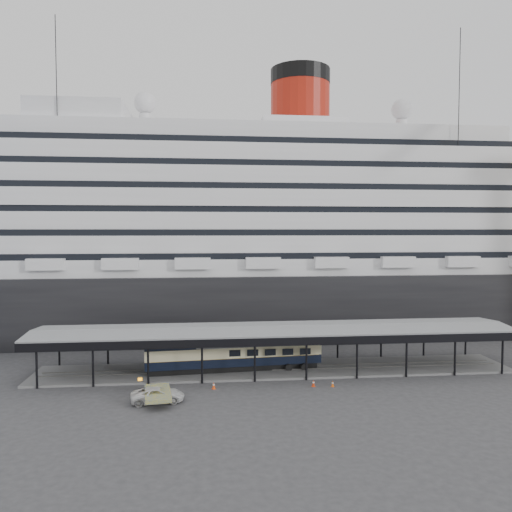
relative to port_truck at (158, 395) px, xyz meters
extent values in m
plane|color=#333335|center=(12.93, 4.68, -0.71)|extent=(200.00, 200.00, 0.00)
cube|color=black|center=(12.93, 36.68, 4.29)|extent=(130.00, 30.00, 10.00)
cylinder|color=#A11A0D|center=(20.93, 36.68, 36.69)|extent=(10.00, 10.00, 9.00)
cylinder|color=black|center=(20.93, 36.68, 41.94)|extent=(10.10, 10.10, 2.50)
sphere|color=silver|center=(-5.07, 36.68, 36.99)|extent=(3.60, 3.60, 3.60)
sphere|color=silver|center=(38.93, 36.68, 36.99)|extent=(3.60, 3.60, 3.60)
cube|color=slate|center=(12.93, 9.68, -0.59)|extent=(56.00, 8.00, 0.24)
cube|color=slate|center=(12.93, 8.96, -0.43)|extent=(54.00, 0.08, 0.10)
cube|color=slate|center=(12.93, 10.40, -0.43)|extent=(54.00, 0.08, 0.10)
cube|color=black|center=(12.93, 5.18, 3.74)|extent=(56.00, 0.18, 0.90)
cube|color=black|center=(12.93, 14.18, 3.74)|extent=(56.00, 0.18, 0.90)
cube|color=slate|center=(12.93, 9.68, 4.47)|extent=(56.00, 9.00, 0.24)
cylinder|color=black|center=(-16.29, 26.43, 22.89)|extent=(0.12, 0.12, 47.21)
cylinder|color=black|center=(43.18, 24.93, 22.89)|extent=(0.12, 0.12, 47.21)
imported|color=silver|center=(0.00, 0.00, 0.00)|extent=(5.39, 2.99, 1.43)
cube|color=black|center=(8.01, 9.68, -0.15)|extent=(19.76, 3.87, 0.65)
cube|color=black|center=(8.01, 9.68, 0.70)|extent=(20.73, 4.32, 1.03)
cube|color=beige|center=(8.01, 9.68, 1.82)|extent=(20.73, 4.36, 1.22)
cube|color=black|center=(8.01, 9.68, 2.61)|extent=(20.73, 4.32, 0.37)
cube|color=#F5470D|center=(5.48, 3.53, -0.70)|extent=(0.48, 0.48, 0.03)
cone|color=#F5470D|center=(5.48, 3.53, -0.33)|extent=(0.40, 0.40, 0.72)
cylinder|color=white|center=(5.48, 3.53, -0.26)|extent=(0.23, 0.23, 0.14)
cube|color=red|center=(16.10, 3.23, -0.70)|extent=(0.50, 0.50, 0.03)
cone|color=red|center=(16.10, 3.23, -0.33)|extent=(0.42, 0.42, 0.72)
cylinder|color=white|center=(16.10, 3.23, -0.26)|extent=(0.23, 0.23, 0.14)
cube|color=#EC5C0D|center=(18.13, 2.99, -0.70)|extent=(0.44, 0.44, 0.03)
cone|color=#EC5C0D|center=(18.13, 2.99, -0.38)|extent=(0.37, 0.37, 0.64)
cylinder|color=white|center=(18.13, 2.99, -0.31)|extent=(0.20, 0.20, 0.12)
camera|label=1|loc=(4.62, -48.29, 16.01)|focal=35.00mm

